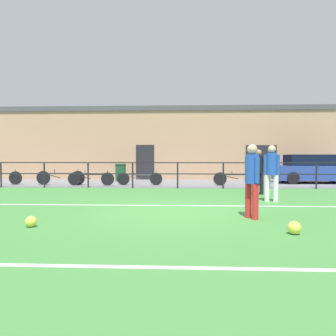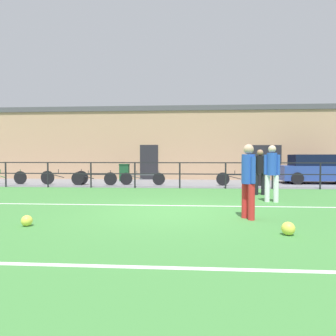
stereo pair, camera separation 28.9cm
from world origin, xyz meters
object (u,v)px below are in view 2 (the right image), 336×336
at_px(bicycle_parked_3, 5,177).
at_px(parked_car_red, 318,170).
at_px(trash_bin_0, 124,172).
at_px(soccer_ball_spare, 27,221).
at_px(bicycle_parked_4, 241,179).
at_px(player_winger, 272,170).
at_px(bicycle_parked_2, 64,177).
at_px(player_goalkeeper, 260,169).
at_px(soccer_ball_match, 288,229).
at_px(player_striker, 248,177).
at_px(bicycle_parked_0, 94,178).
at_px(bicycle_parked_1, 142,179).

bearing_deg(bicycle_parked_3, parked_car_red, 6.06).
bearing_deg(trash_bin_0, soccer_ball_spare, -87.70).
bearing_deg(bicycle_parked_4, player_winger, -88.67).
height_order(bicycle_parked_2, bicycle_parked_3, bicycle_parked_2).
height_order(bicycle_parked_4, trash_bin_0, trash_bin_0).
bearing_deg(player_goalkeeper, bicycle_parked_2, 158.13).
bearing_deg(parked_car_red, bicycle_parked_4, -158.02).
height_order(soccer_ball_spare, trash_bin_0, trash_bin_0).
distance_m(player_goalkeeper, soccer_ball_match, 6.09).
height_order(player_striker, player_winger, player_winger).
height_order(soccer_ball_spare, bicycle_parked_0, bicycle_parked_0).
relative_size(player_striker, bicycle_parked_2, 0.70).
height_order(player_striker, soccer_ball_match, player_striker).
xyz_separation_m(player_winger, bicycle_parked_3, (-11.72, 5.20, -0.63)).
relative_size(player_goalkeeper, soccer_ball_spare, 7.48).
bearing_deg(parked_car_red, bicycle_parked_1, -169.30).
distance_m(soccer_ball_spare, bicycle_parked_0, 8.85).
bearing_deg(player_striker, player_winger, 131.21).
relative_size(soccer_ball_spare, bicycle_parked_3, 0.10).
relative_size(parked_car_red, bicycle_parked_3, 1.79).
distance_m(player_winger, bicycle_parked_0, 8.70).
distance_m(soccer_ball_spare, bicycle_parked_4, 10.62).
xyz_separation_m(bicycle_parked_3, trash_bin_0, (5.50, 2.42, 0.15)).
relative_size(soccer_ball_spare, bicycle_parked_4, 0.09).
xyz_separation_m(soccer_ball_spare, parked_car_red, (9.79, 10.67, 0.62)).
bearing_deg(bicycle_parked_2, player_striker, -46.56).
height_order(bicycle_parked_0, bicycle_parked_4, same).
bearing_deg(soccer_ball_match, player_striker, 107.64).
relative_size(bicycle_parked_2, trash_bin_0, 2.47).
height_order(player_striker, parked_car_red, player_striker).
bearing_deg(soccer_ball_spare, player_striker, 13.13).
distance_m(soccer_ball_match, trash_bin_0, 12.99).
bearing_deg(trash_bin_0, bicycle_parked_2, -135.77).
height_order(parked_car_red, trash_bin_0, parked_car_red).
xyz_separation_m(player_goalkeeper, player_striker, (-1.23, -4.56, 0.01)).
bearing_deg(bicycle_parked_4, bicycle_parked_2, 180.00).
bearing_deg(bicycle_parked_1, bicycle_parked_3, 180.00).
xyz_separation_m(bicycle_parked_4, trash_bin_0, (-6.10, 2.42, 0.16)).
bearing_deg(trash_bin_0, player_striker, -64.08).
height_order(player_winger, soccer_ball_match, player_winger).
bearing_deg(bicycle_parked_2, trash_bin_0, 44.23).
distance_m(player_striker, bicycle_parked_1, 8.74).
height_order(soccer_ball_spare, bicycle_parked_4, bicycle_parked_4).
height_order(player_goalkeeper, bicycle_parked_0, player_goalkeeper).
relative_size(player_striker, soccer_ball_match, 6.99).
bearing_deg(bicycle_parked_3, bicycle_parked_2, 0.00).
distance_m(player_winger, bicycle_parked_1, 7.13).
xyz_separation_m(player_striker, player_winger, (1.19, 2.73, 0.04)).
height_order(bicycle_parked_1, bicycle_parked_3, bicycle_parked_3).
bearing_deg(player_winger, bicycle_parked_3, -8.77).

